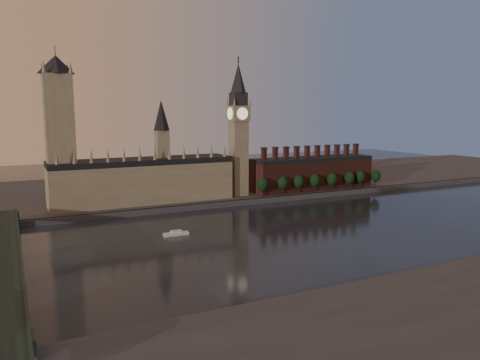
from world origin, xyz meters
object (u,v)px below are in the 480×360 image
object	(u,v)px
victoria_tower	(59,128)
river_boat	(176,233)
big_ben	(238,128)
westminster_bridge	(7,261)

from	to	relation	value
victoria_tower	river_boat	distance (m)	114.64
big_ben	river_boat	world-z (taller)	big_ben
westminster_bridge	river_boat	distance (m)	92.53
victoria_tower	big_ben	distance (m)	130.12
big_ben	river_boat	xyz separation A→B (m)	(-78.82, -79.61, -55.74)
big_ben	river_boat	size ratio (longest dim) A/B	7.44
big_ben	river_boat	distance (m)	125.13
westminster_bridge	river_boat	xyz separation A→B (m)	(86.18, 33.08, -6.35)
victoria_tower	river_boat	world-z (taller)	victoria_tower
westminster_bridge	river_boat	bearing A→B (deg)	21.00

